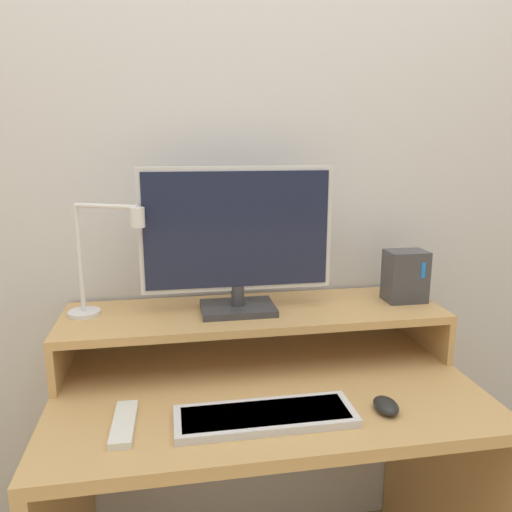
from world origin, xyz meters
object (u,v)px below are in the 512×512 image
Objects in this scene: remote_control at (124,424)px; mouse at (386,406)px; desk_lamp at (101,264)px; router_dock at (405,276)px; monitor at (237,238)px; keyboard at (265,416)px.

mouse is at bearing -3.57° from remote_control.
desk_lamp is 0.85m from router_dock.
monitor is at bearing -178.94° from router_dock.
desk_lamp is at bearing 178.14° from monitor.
desk_lamp is 0.57m from keyboard.
router_dock reaches higher than keyboard.
mouse reaches higher than remote_control.
desk_lamp is 3.88× the size of mouse.
desk_lamp is at bearing 102.04° from remote_control.
keyboard is at bearing -145.12° from router_dock.
monitor is 0.56m from mouse.
monitor reaches higher than remote_control.
keyboard is 2.32× the size of remote_control.
remote_control is at bearing 175.31° from keyboard.
monitor is at bearing -1.86° from desk_lamp.
router_dock is at bearing -0.16° from desk_lamp.
mouse is (0.65, -0.35, -0.28)m from desk_lamp.
router_dock is 0.87× the size of remote_control.
router_dock is 0.45m from mouse.
desk_lamp reaches higher than router_dock.
monitor is 3.44× the size of router_dock.
mouse is (0.29, -0.34, -0.33)m from monitor.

